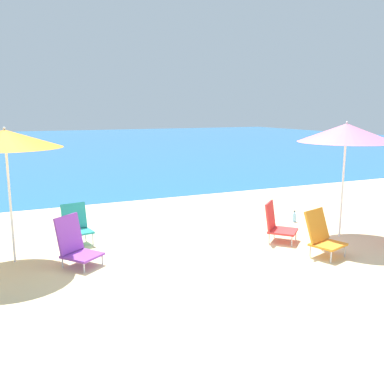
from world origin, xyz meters
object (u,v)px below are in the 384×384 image
(beach_chair_orange, at_px, (322,234))
(beach_chair_red, at_px, (277,223))
(beach_umbrella_pink, at_px, (346,133))
(beach_umbrella_orange, at_px, (5,139))
(beach_chair_purple, at_px, (75,244))
(water_bottle, at_px, (294,217))
(beach_chair_teal, at_px, (76,224))

(beach_chair_orange, xyz_separation_m, beach_chair_red, (-0.22, 0.96, -0.02))
(beach_umbrella_pink, height_order, beach_chair_red, beach_umbrella_pink)
(beach_umbrella_orange, bearing_deg, beach_chair_orange, -20.67)
(beach_umbrella_pink, xyz_separation_m, beach_chair_orange, (-1.05, -0.70, -1.60))
(beach_chair_purple, relative_size, water_bottle, 3.19)
(beach_umbrella_pink, xyz_separation_m, beach_chair_teal, (-4.65, 1.61, -1.60))
(beach_umbrella_pink, distance_m, beach_chair_orange, 2.04)
(water_bottle, bearing_deg, beach_umbrella_orange, -178.14)
(beach_umbrella_orange, bearing_deg, water_bottle, 1.86)
(beach_chair_purple, relative_size, beach_chair_orange, 1.03)
(beach_chair_red, relative_size, water_bottle, 3.00)
(beach_umbrella_pink, relative_size, beach_chair_red, 2.98)
(beach_chair_orange, relative_size, beach_chair_teal, 1.04)
(beach_umbrella_orange, relative_size, beach_chair_orange, 2.82)
(beach_umbrella_orange, xyz_separation_m, beach_chair_teal, (1.06, 0.55, -1.58))
(beach_umbrella_orange, bearing_deg, beach_chair_teal, 27.43)
(beach_chair_red, distance_m, water_bottle, 1.54)
(beach_umbrella_pink, distance_m, beach_chair_red, 2.08)
(beach_umbrella_pink, relative_size, beach_chair_teal, 2.98)
(beach_umbrella_pink, bearing_deg, beach_chair_teal, 160.87)
(beach_umbrella_orange, bearing_deg, beach_chair_purple, -31.38)
(beach_chair_purple, distance_m, beach_chair_red, 3.58)
(beach_umbrella_orange, xyz_separation_m, water_bottle, (5.60, 0.18, -1.85))
(water_bottle, bearing_deg, beach_chair_purple, -171.46)
(beach_umbrella_pink, relative_size, water_bottle, 8.94)
(beach_chair_purple, bearing_deg, beach_chair_red, -41.36)
(beach_chair_orange, bearing_deg, water_bottle, 46.13)
(beach_chair_purple, distance_m, beach_chair_orange, 3.98)
(beach_umbrella_pink, distance_m, beach_chair_purple, 5.14)
(beach_chair_orange, bearing_deg, beach_umbrella_orange, 141.46)
(beach_umbrella_orange, distance_m, beach_chair_red, 4.79)
(beach_umbrella_pink, distance_m, beach_chair_teal, 5.17)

